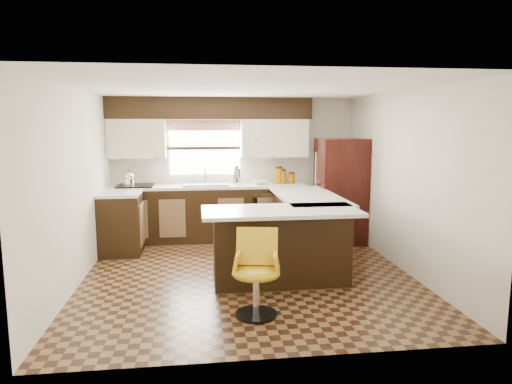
{
  "coord_description": "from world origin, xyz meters",
  "views": [
    {
      "loc": [
        -0.62,
        -5.74,
        1.96
      ],
      "look_at": [
        0.17,
        0.45,
        1.03
      ],
      "focal_mm": 32.0,
      "sensor_mm": 36.0,
      "label": 1
    }
  ],
  "objects": [
    {
      "name": "wall_right",
      "position": [
        2.1,
        0.0,
        1.2
      ],
      "size": [
        0.0,
        4.4,
        4.4
      ],
      "primitive_type": "plane",
      "rotation": [
        1.57,
        0.0,
        -1.57
      ],
      "color": "beige",
      "rests_on": "floor"
    },
    {
      "name": "kettle",
      "position": [
        -1.75,
        1.88,
        1.09
      ],
      "size": [
        0.18,
        0.18,
        0.25
      ],
      "primitive_type": null,
      "color": "silver",
      "rests_on": "cooktop"
    },
    {
      "name": "valance",
      "position": [
        -0.5,
        2.14,
        1.94
      ],
      "size": [
        1.3,
        0.06,
        0.18
      ],
      "primitive_type": "cube",
      "color": "#D19B93",
      "rests_on": "wall_back"
    },
    {
      "name": "floor",
      "position": [
        0.0,
        0.0,
        0.0
      ],
      "size": [
        4.4,
        4.4,
        0.0
      ],
      "primitive_type": "plane",
      "color": "#49301A",
      "rests_on": "ground"
    },
    {
      "name": "counter_left",
      "position": [
        -1.8,
        1.25,
        0.92
      ],
      "size": [
        0.6,
        0.7,
        0.04
      ],
      "primitive_type": "cube",
      "color": "silver",
      "rests_on": "base_cab_left"
    },
    {
      "name": "peninsula_long",
      "position": [
        0.9,
        0.62,
        0.45
      ],
      "size": [
        0.6,
        1.95,
        0.9
      ],
      "primitive_type": "cube",
      "color": "black",
      "rests_on": "floor"
    },
    {
      "name": "refrigerator",
      "position": [
        1.71,
        1.49,
        0.86
      ],
      "size": [
        0.74,
        0.71,
        1.73
      ],
      "primitive_type": "cube",
      "color": "black",
      "rests_on": "floor"
    },
    {
      "name": "upper_cab_left",
      "position": [
        -1.62,
        2.03,
        1.72
      ],
      "size": [
        0.94,
        0.35,
        0.64
      ],
      "primitive_type": "cube",
      "color": "beige",
      "rests_on": "wall_back"
    },
    {
      "name": "window_pane",
      "position": [
        -0.5,
        2.18,
        1.55
      ],
      "size": [
        1.2,
        0.02,
        0.9
      ],
      "primitive_type": "cube",
      "color": "white",
      "rests_on": "wall_back"
    },
    {
      "name": "upper_cab_right",
      "position": [
        0.68,
        2.03,
        1.72
      ],
      "size": [
        1.14,
        0.35,
        0.64
      ],
      "primitive_type": "cube",
      "color": "beige",
      "rests_on": "wall_back"
    },
    {
      "name": "wall_back",
      "position": [
        0.0,
        2.2,
        1.2
      ],
      "size": [
        4.4,
        0.0,
        4.4
      ],
      "primitive_type": "plane",
      "rotation": [
        1.57,
        0.0,
        0.0
      ],
      "color": "beige",
      "rests_on": "floor"
    },
    {
      "name": "cooktop",
      "position": [
        -1.65,
        1.88,
        0.96
      ],
      "size": [
        0.58,
        0.5,
        0.02
      ],
      "primitive_type": "cube",
      "color": "black",
      "rests_on": "counter_back"
    },
    {
      "name": "base_cab_back",
      "position": [
        -0.45,
        1.9,
        0.45
      ],
      "size": [
        3.3,
        0.6,
        0.9
      ],
      "primitive_type": "cube",
      "color": "black",
      "rests_on": "floor"
    },
    {
      "name": "counter_pen_return",
      "position": [
        0.35,
        -0.44,
        0.92
      ],
      "size": [
        1.89,
        0.84,
        0.04
      ],
      "primitive_type": "cube",
      "color": "silver",
      "rests_on": "peninsula_return"
    },
    {
      "name": "wall_front",
      "position": [
        0.0,
        -2.2,
        1.2
      ],
      "size": [
        4.4,
        0.0,
        4.4
      ],
      "primitive_type": "plane",
      "rotation": [
        -1.57,
        0.0,
        0.0
      ],
      "color": "beige",
      "rests_on": "floor"
    },
    {
      "name": "ceiling",
      "position": [
        0.0,
        0.0,
        2.4
      ],
      "size": [
        4.4,
        4.4,
        0.0
      ],
      "primitive_type": "plane",
      "rotation": [
        3.14,
        0.0,
        0.0
      ],
      "color": "silver",
      "rests_on": "wall_back"
    },
    {
      "name": "dishwasher",
      "position": [
        0.55,
        1.61,
        0.43
      ],
      "size": [
        0.58,
        0.03,
        0.78
      ],
      "primitive_type": "cube",
      "color": "black",
      "rests_on": "floor"
    },
    {
      "name": "sink",
      "position": [
        -0.5,
        1.88,
        0.96
      ],
      "size": [
        0.75,
        0.45,
        0.03
      ],
      "primitive_type": "cube",
      "color": "#B2B2B7",
      "rests_on": "counter_back"
    },
    {
      "name": "canister_large",
      "position": [
        0.74,
        1.92,
        1.08
      ],
      "size": [
        0.14,
        0.14,
        0.26
      ],
      "primitive_type": "cylinder",
      "color": "#8A5504",
      "rests_on": "counter_back"
    },
    {
      "name": "wall_left",
      "position": [
        -2.1,
        0.0,
        1.2
      ],
      "size": [
        0.0,
        4.4,
        4.4
      ],
      "primitive_type": "plane",
      "rotation": [
        1.57,
        0.0,
        1.57
      ],
      "color": "beige",
      "rests_on": "floor"
    },
    {
      "name": "base_cab_left",
      "position": [
        -1.8,
        1.25,
        0.45
      ],
      "size": [
        0.6,
        0.7,
        0.9
      ],
      "primitive_type": "cube",
      "color": "black",
      "rests_on": "floor"
    },
    {
      "name": "bar_chair",
      "position": [
        -0.06,
        -1.31,
        0.44
      ],
      "size": [
        0.55,
        0.55,
        0.89
      ],
      "primitive_type": null,
      "rotation": [
        0.0,
        0.0,
        -0.18
      ],
      "color": "gold",
      "rests_on": "floor"
    },
    {
      "name": "canister_small",
      "position": [
        0.97,
        1.92,
        1.03
      ],
      "size": [
        0.12,
        0.12,
        0.16
      ],
      "primitive_type": "cylinder",
      "color": "#8A5504",
      "rests_on": "counter_back"
    },
    {
      "name": "peninsula_return",
      "position": [
        0.38,
        -0.35,
        0.45
      ],
      "size": [
        1.65,
        0.6,
        0.9
      ],
      "primitive_type": "cube",
      "color": "black",
      "rests_on": "floor"
    },
    {
      "name": "soffit",
      "position": [
        -0.4,
        2.03,
        2.22
      ],
      "size": [
        3.4,
        0.35,
        0.36
      ],
      "primitive_type": "cube",
      "color": "black",
      "rests_on": "wall_back"
    },
    {
      "name": "percolator",
      "position": [
        0.02,
        1.9,
        1.08
      ],
      "size": [
        0.13,
        0.13,
        0.28
      ],
      "primitive_type": "cylinder",
      "color": "silver",
      "rests_on": "counter_back"
    },
    {
      "name": "canister_med",
      "position": [
        0.82,
        1.92,
        1.06
      ],
      "size": [
        0.12,
        0.12,
        0.22
      ],
      "primitive_type": "cylinder",
      "color": "#8A5504",
      "rests_on": "counter_back"
    },
    {
      "name": "counter_pen_long",
      "position": [
        0.95,
        0.62,
        0.92
      ],
      "size": [
        0.84,
        1.95,
        0.04
      ],
      "primitive_type": "cube",
      "color": "silver",
      "rests_on": "peninsula_long"
    },
    {
      "name": "counter_back",
      "position": [
        -0.45,
        1.9,
        0.92
      ],
      "size": [
        3.3,
        0.6,
        0.04
      ],
      "primitive_type": "cube",
      "color": "silver",
      "rests_on": "base_cab_back"
    },
    {
      "name": "mixing_bowl",
      "position": [
        0.41,
        1.9,
        0.98
      ],
      "size": [
        0.3,
        0.3,
        0.06
      ],
      "primitive_type": "imported",
      "rotation": [
        0.0,
        0.0,
        0.2
      ],
      "color": "white",
      "rests_on": "counter_back"
    }
  ]
}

